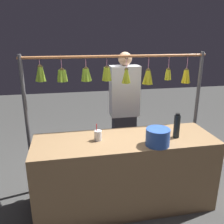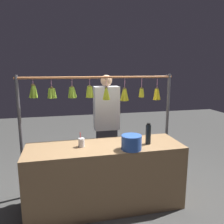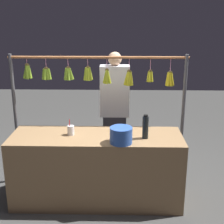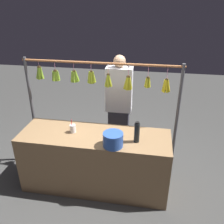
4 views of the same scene
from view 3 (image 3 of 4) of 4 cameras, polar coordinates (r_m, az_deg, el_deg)
ground_plane at (r=4.06m, az=-2.69°, el=-15.47°), size 12.00×12.00×0.00m
market_counter at (r=3.85m, az=-2.78°, el=-10.16°), size 2.01×0.65×0.85m
display_rack at (r=3.97m, az=-2.88°, el=4.12°), size 2.23×0.13×1.74m
water_bottle at (r=3.57m, az=6.09°, el=-2.75°), size 0.07×0.07×0.28m
blue_bucket at (r=3.44m, az=1.66°, el=-4.24°), size 0.25×0.25×0.18m
drink_cup at (r=3.71m, az=-7.49°, el=-3.30°), size 0.08×0.08×0.19m
vendor_person at (r=4.50m, az=0.49°, el=-0.19°), size 0.41×0.22×1.72m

